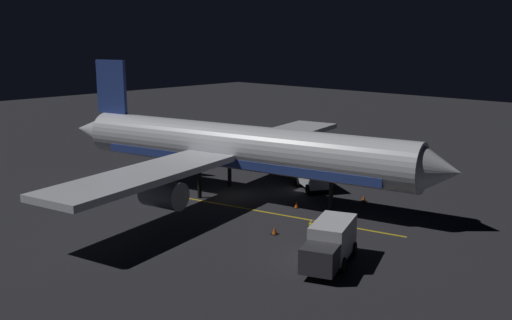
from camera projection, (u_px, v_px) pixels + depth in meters
The scene contains 9 objects.
ground_plane at pixel (239, 197), 50.79m from camera, with size 180.00×180.00×0.20m, color #27272D.
apron_guide_stripe at pixel (256, 210), 46.54m from camera, with size 0.24×24.58×0.01m, color gold.
airliner at pixel (233, 149), 50.21m from camera, with size 38.03×38.31×11.43m.
baggage_truck at pixel (330, 244), 35.28m from camera, with size 6.14×4.02×2.62m.
catering_truck at pixel (311, 175), 53.16m from camera, with size 4.72×5.93×2.34m.
ground_crew_worker at pixel (312, 232), 38.76m from camera, with size 0.40×0.40×1.74m.
traffic_cone_near_left at pixel (297, 205), 47.16m from camera, with size 0.50×0.50×0.55m.
traffic_cone_near_right at pixel (275, 231), 40.89m from camera, with size 0.50×0.50×0.55m.
traffic_cone_under_wing at pixel (364, 199), 48.99m from camera, with size 0.50×0.50×0.55m.
Camera 1 is at (34.68, 34.61, 13.73)m, focal length 40.74 mm.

